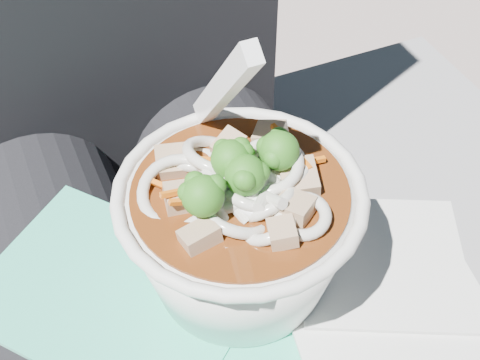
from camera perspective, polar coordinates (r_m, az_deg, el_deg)
name	(u,v)px	position (r m, az deg, el deg)	size (l,w,h in m)	color
lap	(208,353)	(0.56, -2.79, -14.53)	(0.34, 0.48, 0.16)	black
person_body	(168,257)	(0.60, -6.16, -6.58)	(0.34, 0.94, 1.03)	black
plastic_bag	(215,321)	(0.48, -2.11, -11.91)	(0.33, 0.35, 0.02)	#2CB892
napkins	(388,295)	(0.48, 12.50, -9.54)	(0.18, 0.20, 0.01)	silver
udon_bowl	(240,223)	(0.44, 0.02, -3.71)	(0.16, 0.16, 0.20)	white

